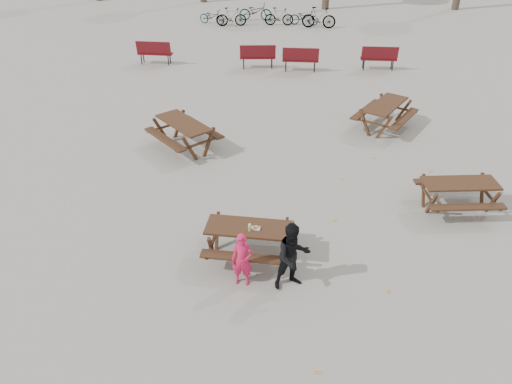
# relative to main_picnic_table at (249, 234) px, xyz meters

# --- Properties ---
(ground) EXTENTS (80.00, 80.00, 0.00)m
(ground) POSITION_rel_main_picnic_table_xyz_m (0.00, 0.00, -0.59)
(ground) COLOR gray
(ground) RESTS_ON ground
(main_picnic_table) EXTENTS (1.80, 1.45, 0.78)m
(main_picnic_table) POSITION_rel_main_picnic_table_xyz_m (0.00, 0.00, 0.00)
(main_picnic_table) COLOR #351F13
(main_picnic_table) RESTS_ON ground
(food_tray) EXTENTS (0.18, 0.11, 0.03)m
(food_tray) POSITION_rel_main_picnic_table_xyz_m (0.15, -0.06, 0.21)
(food_tray) COLOR white
(food_tray) RESTS_ON main_picnic_table
(bread_roll) EXTENTS (0.14, 0.06, 0.05)m
(bread_roll) POSITION_rel_main_picnic_table_xyz_m (0.15, -0.06, 0.25)
(bread_roll) COLOR tan
(bread_roll) RESTS_ON food_tray
(soda_bottle) EXTENTS (0.07, 0.07, 0.17)m
(soda_bottle) POSITION_rel_main_picnic_table_xyz_m (0.03, -0.13, 0.26)
(soda_bottle) COLOR silver
(soda_bottle) RESTS_ON main_picnic_table
(child) EXTENTS (0.43, 0.28, 1.17)m
(child) POSITION_rel_main_picnic_table_xyz_m (-0.01, -0.84, -0.00)
(child) COLOR #DB1B50
(child) RESTS_ON ground
(adult) EXTENTS (0.88, 0.81, 1.46)m
(adult) POSITION_rel_main_picnic_table_xyz_m (0.97, -0.77, 0.14)
(adult) COLOR black
(adult) RESTS_ON ground
(picnic_table_east) EXTENTS (1.99, 1.71, 0.76)m
(picnic_table_east) POSITION_rel_main_picnic_table_xyz_m (4.71, 2.50, -0.21)
(picnic_table_east) COLOR #351F13
(picnic_table_east) RESTS_ON ground
(picnic_table_north) EXTENTS (2.51, 2.49, 0.84)m
(picnic_table_north) POSITION_rel_main_picnic_table_xyz_m (-2.69, 4.75, -0.17)
(picnic_table_north) COLOR #351F13
(picnic_table_north) RESTS_ON ground
(picnic_table_far) EXTENTS (2.26, 2.42, 0.83)m
(picnic_table_far) POSITION_rel_main_picnic_table_xyz_m (3.31, 7.05, -0.17)
(picnic_table_far) COLOR #351F13
(picnic_table_far) RESTS_ON ground
(park_bench_row) EXTENTS (11.12, 1.22, 1.03)m
(park_bench_row) POSITION_rel_main_picnic_table_xyz_m (-0.97, 12.60, -0.07)
(park_bench_row) COLOR maroon
(park_bench_row) RESTS_ON ground
(bicycle_row) EXTENTS (7.62, 2.31, 1.10)m
(bicycle_row) POSITION_rel_main_picnic_table_xyz_m (-1.99, 20.07, -0.11)
(bicycle_row) COLOR black
(bicycle_row) RESTS_ON ground
(fallen_leaves) EXTENTS (11.00, 11.00, 0.01)m
(fallen_leaves) POSITION_rel_main_picnic_table_xyz_m (0.50, 2.50, -0.58)
(fallen_leaves) COLOR #C88730
(fallen_leaves) RESTS_ON ground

